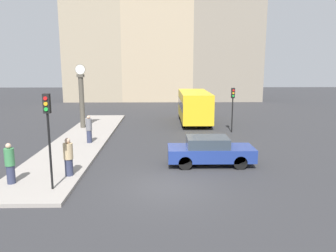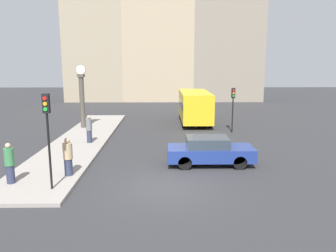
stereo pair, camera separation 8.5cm
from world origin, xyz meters
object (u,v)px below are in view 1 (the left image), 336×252
Objects in this scene: bus_distant at (194,105)px; pedestrian_green_hoodie at (10,164)px; sedan_car at (210,151)px; traffic_light_near at (48,122)px; traffic_light_far at (233,101)px; street_clock at (82,98)px; pedestrian_grey_jacket at (89,129)px; pedestrian_tan_coat at (68,157)px.

pedestrian_green_hoodie is at bearing -121.34° from bus_distant.
pedestrian_green_hoodie is (-8.88, -2.92, 0.27)m from sedan_car.
bus_distant is 1.83× the size of traffic_light_near.
street_clock is at bearing 173.38° from traffic_light_far.
sedan_car is 1.30× the size of traffic_light_far.
pedestrian_grey_jacket is (-7.54, -7.92, -0.54)m from bus_distant.
traffic_light_far is 0.68× the size of street_clock.
traffic_light_near is 2.21× the size of pedestrian_tan_coat.
street_clock is at bearing 107.60° from pedestrian_grey_jacket.
pedestrian_grey_jacket is at bearing -159.40° from traffic_light_far.
sedan_car is 13.04m from street_clock.
pedestrian_tan_coat is (2.07, -11.44, -1.50)m from street_clock.
bus_distant is (0.39, 12.30, 0.82)m from sedan_car.
pedestrian_green_hoodie reaches higher than sedan_car.
street_clock is (-8.77, 9.50, 1.77)m from sedan_car.
traffic_light_far is 10.79m from pedestrian_grey_jacket.
traffic_light_near is (-7.32, -15.90, 1.35)m from bus_distant.
pedestrian_grey_jacket is (1.62, -5.12, -1.48)m from street_clock.
pedestrian_grey_jacket reaches higher than pedestrian_tan_coat.
bus_distant is at bearing 58.66° from pedestrian_green_hoodie.
sedan_car is at bearing 27.43° from traffic_light_near.
bus_distant is at bearing 65.28° from traffic_light_near.
pedestrian_grey_jacket is at bearing -72.40° from street_clock.
traffic_light_far is at bearing 20.60° from pedestrian_grey_jacket.
pedestrian_tan_coat is 1.00× the size of pedestrian_green_hoodie.
pedestrian_green_hoodie is at bearing -136.72° from traffic_light_far.
street_clock is at bearing 132.71° from sedan_car.
bus_distant is 3.99× the size of pedestrian_grey_jacket.
pedestrian_tan_coat is at bearing -79.76° from street_clock.
street_clock is (-9.16, -2.81, 0.95)m from bus_distant.
pedestrian_green_hoodie is at bearing -90.51° from street_clock.
traffic_light_far is 1.94× the size of pedestrian_tan_coat.
traffic_light_far reaches higher than pedestrian_tan_coat.
pedestrian_green_hoodie is (-0.11, -12.41, -1.49)m from street_clock.
sedan_car is at bearing 18.20° from pedestrian_green_hoodie.
bus_distant reaches higher than pedestrian_grey_jacket.
pedestrian_green_hoodie reaches higher than pedestrian_tan_coat.
pedestrian_tan_coat is at bearing 82.16° from traffic_light_near.
sedan_car is at bearing -47.29° from street_clock.
bus_distant is 4.03× the size of pedestrian_green_hoodie.
street_clock is at bearing 100.24° from pedestrian_tan_coat.
traffic_light_far is 11.72m from street_clock.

